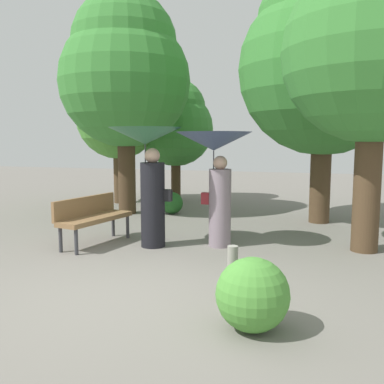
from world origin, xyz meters
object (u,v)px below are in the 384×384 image
Objects in this scene: person_left at (148,161)px; path_marker_post at (233,274)px; tree_mid_left at (176,122)px; tree_near_left at (118,110)px; park_bench at (92,215)px; tree_near_right at (325,56)px; tree_far_back at (125,70)px; tree_mid_right at (375,34)px; person_right at (215,160)px.

person_left reaches higher than path_marker_post.
tree_mid_left reaches higher than person_left.
tree_near_left is at bearing -143.66° from tree_mid_left.
park_bench is 0.28× the size of tree_near_right.
tree_far_back is (-1.80, 2.87, 2.03)m from person_left.
tree_far_back is 6.93m from path_marker_post.
tree_mid_left is 0.70× the size of tree_mid_right.
tree_near_left reaches higher than person_right.
tree_near_right is 1.06× the size of tree_far_back.
tree_near_right is at bearing -36.06° from person_right.
tree_near_left is at bearing 28.06° from person_left.
park_bench is 5.42m from tree_near_left.
tree_mid_right is 5.73m from tree_far_back.
tree_far_back is (-2.88, 2.52, 2.00)m from person_right.
tree_far_back is (-5.32, 2.13, 0.03)m from tree_mid_right.
path_marker_post is (1.89, -2.06, -1.14)m from person_left.
tree_near_right is at bearing -29.54° from tree_mid_left.
path_marker_post is (4.70, -6.52, -2.35)m from tree_near_left.
person_left is at bearing -168.14° from tree_mid_right.
person_left is 1.39m from park_bench.
tree_near_left is 0.78× the size of tree_mid_right.
person_left is 4.11m from tree_mid_right.
tree_near_right reaches higher than park_bench.
tree_mid_right reaches higher than tree_near_left.
tree_near_left reaches higher than park_bench.
tree_mid_right is (4.95, -4.73, 1.11)m from tree_mid_left.
tree_near_left is at bearing 32.64° from park_bench.
person_right is at bearing -76.10° from person_left.
tree_near_right reaches higher than tree_near_left.
tree_mid_right is 8.07× the size of path_marker_post.
tree_far_back reaches higher than tree_near_left.
person_right is at bearing 108.50° from path_marker_post.
tree_mid_left is at bearing 136.26° from tree_mid_right.
person_left is 0.36× the size of tree_near_right.
tree_mid_left is at bearing 113.79° from path_marker_post.
tree_far_back is at bearing -57.47° from tree_near_left.
tree_mid_right is at bearing -67.46° from park_bench.
tree_mid_left is (-0.43, 5.64, 1.83)m from park_bench.
tree_mid_left is 8.48m from path_marker_post.
park_bench is 2.43× the size of path_marker_post.
tree_near_left is 1.75m from tree_mid_left.
tree_near_right is (5.59, -1.37, 0.93)m from tree_near_left.
path_marker_post is (-1.62, -2.80, -3.13)m from tree_mid_right.
tree_far_back reaches higher than park_bench.
path_marker_post is at bearing -99.79° from tree_near_right.
tree_far_back reaches higher than path_marker_post.
tree_far_back is at bearing -177.31° from tree_near_right.
person_right is 2.36m from park_bench.
tree_near_right is 6.17m from path_marker_post.
person_right is 3.04× the size of path_marker_post.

